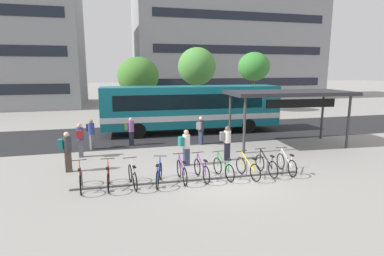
{
  "coord_description": "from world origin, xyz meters",
  "views": [
    {
      "loc": [
        -4.34,
        -11.2,
        4.29
      ],
      "look_at": [
        -0.25,
        4.23,
        1.3
      ],
      "focal_mm": 29.16,
      "sensor_mm": 36.0,
      "label": 1
    }
  ],
  "objects_px": {
    "parked_bicycle_purple_4": "(182,172)",
    "parked_bicycle_black_8": "(266,165)",
    "commuter_black_pack_0": "(91,132)",
    "street_tree_0": "(138,76)",
    "parked_bicycle_red_1": "(108,178)",
    "commuter_grey_pack_2": "(201,129)",
    "parked_bicycle_red_0": "(80,180)",
    "commuter_olive_pack_3": "(130,129)",
    "commuter_red_pack_4": "(80,138)",
    "parked_bicycle_blue_3": "(159,175)",
    "city_bus": "(192,107)",
    "street_tree_1": "(254,67)",
    "transit_shelter": "(289,94)",
    "commuter_teal_pack_5": "(67,149)",
    "parked_bicycle_purple_5": "(202,170)",
    "parked_bicycle_silver_2": "(133,177)",
    "parked_bicycle_green_6": "(223,169)",
    "street_tree_2": "(197,67)",
    "parked_bicycle_yellow_7": "(248,168)",
    "commuter_teal_pack_6": "(186,145)",
    "parked_bicycle_white_9": "(286,164)",
    "commuter_grey_pack_1": "(227,141)"
  },
  "relations": [
    {
      "from": "commuter_grey_pack_1",
      "to": "commuter_teal_pack_6",
      "type": "xyz_separation_m",
      "value": [
        -2.08,
        -0.3,
        -0.01
      ]
    },
    {
      "from": "parked_bicycle_purple_4",
      "to": "street_tree_0",
      "type": "bearing_deg",
      "value": 0.53
    },
    {
      "from": "parked_bicycle_yellow_7",
      "to": "commuter_black_pack_0",
      "type": "xyz_separation_m",
      "value": [
        -6.32,
        6.4,
        0.57
      ]
    },
    {
      "from": "parked_bicycle_white_9",
      "to": "street_tree_0",
      "type": "bearing_deg",
      "value": 19.45
    },
    {
      "from": "parked_bicycle_green_6",
      "to": "street_tree_2",
      "type": "relative_size",
      "value": 0.27
    },
    {
      "from": "commuter_teal_pack_6",
      "to": "parked_bicycle_red_0",
      "type": "bearing_deg",
      "value": -167.98
    },
    {
      "from": "parked_bicycle_purple_5",
      "to": "street_tree_0",
      "type": "bearing_deg",
      "value": -0.64
    },
    {
      "from": "commuter_black_pack_0",
      "to": "street_tree_2",
      "type": "relative_size",
      "value": 0.26
    },
    {
      "from": "parked_bicycle_silver_2",
      "to": "parked_bicycle_green_6",
      "type": "height_order",
      "value": "same"
    },
    {
      "from": "commuter_grey_pack_1",
      "to": "commuter_red_pack_4",
      "type": "relative_size",
      "value": 0.98
    },
    {
      "from": "parked_bicycle_purple_4",
      "to": "parked_bicycle_black_8",
      "type": "distance_m",
      "value": 3.58
    },
    {
      "from": "city_bus",
      "to": "parked_bicycle_purple_4",
      "type": "bearing_deg",
      "value": -105.35
    },
    {
      "from": "parked_bicycle_blue_3",
      "to": "street_tree_1",
      "type": "distance_m",
      "value": 22.93
    },
    {
      "from": "parked_bicycle_yellow_7",
      "to": "commuter_teal_pack_6",
      "type": "relative_size",
      "value": 1.03
    },
    {
      "from": "parked_bicycle_red_1",
      "to": "commuter_teal_pack_5",
      "type": "height_order",
      "value": "commuter_teal_pack_5"
    },
    {
      "from": "commuter_teal_pack_5",
      "to": "commuter_red_pack_4",
      "type": "bearing_deg",
      "value": 78.52
    },
    {
      "from": "transit_shelter",
      "to": "street_tree_0",
      "type": "distance_m",
      "value": 13.87
    },
    {
      "from": "parked_bicycle_black_8",
      "to": "commuter_red_pack_4",
      "type": "distance_m",
      "value": 9.01
    },
    {
      "from": "commuter_red_pack_4",
      "to": "street_tree_0",
      "type": "distance_m",
      "value": 12.36
    },
    {
      "from": "parked_bicycle_silver_2",
      "to": "parked_bicycle_white_9",
      "type": "bearing_deg",
      "value": -96.66
    },
    {
      "from": "parked_bicycle_silver_2",
      "to": "parked_bicycle_blue_3",
      "type": "relative_size",
      "value": 1.03
    },
    {
      "from": "parked_bicycle_black_8",
      "to": "street_tree_0",
      "type": "xyz_separation_m",
      "value": [
        -3.71,
        16.07,
        3.36
      ]
    },
    {
      "from": "parked_bicycle_red_1",
      "to": "street_tree_2",
      "type": "height_order",
      "value": "street_tree_2"
    },
    {
      "from": "street_tree_2",
      "to": "city_bus",
      "type": "bearing_deg",
      "value": -108.24
    },
    {
      "from": "commuter_grey_pack_1",
      "to": "street_tree_1",
      "type": "xyz_separation_m",
      "value": [
        9.15,
        16.19,
        3.62
      ]
    },
    {
      "from": "parked_bicycle_white_9",
      "to": "street_tree_1",
      "type": "bearing_deg",
      "value": -18.12
    },
    {
      "from": "parked_bicycle_red_0",
      "to": "transit_shelter",
      "type": "xyz_separation_m",
      "value": [
        10.9,
        4.13,
        2.55
      ]
    },
    {
      "from": "commuter_teal_pack_6",
      "to": "street_tree_2",
      "type": "xyz_separation_m",
      "value": [
        4.55,
        14.28,
        3.62
      ]
    },
    {
      "from": "parked_bicycle_red_0",
      "to": "commuter_olive_pack_3",
      "type": "relative_size",
      "value": 1.06
    },
    {
      "from": "parked_bicycle_green_6",
      "to": "commuter_teal_pack_6",
      "type": "relative_size",
      "value": 1.03
    },
    {
      "from": "parked_bicycle_red_1",
      "to": "commuter_grey_pack_2",
      "type": "bearing_deg",
      "value": -41.6
    },
    {
      "from": "parked_bicycle_purple_5",
      "to": "street_tree_1",
      "type": "relative_size",
      "value": 0.28
    },
    {
      "from": "parked_bicycle_white_9",
      "to": "commuter_black_pack_0",
      "type": "bearing_deg",
      "value": 55.72
    },
    {
      "from": "commuter_black_pack_0",
      "to": "street_tree_0",
      "type": "height_order",
      "value": "street_tree_0"
    },
    {
      "from": "street_tree_1",
      "to": "transit_shelter",
      "type": "bearing_deg",
      "value": -108.3
    },
    {
      "from": "parked_bicycle_red_1",
      "to": "parked_bicycle_red_0",
      "type": "bearing_deg",
      "value": 86.94
    },
    {
      "from": "commuter_grey_pack_2",
      "to": "commuter_red_pack_4",
      "type": "bearing_deg",
      "value": 139.93
    },
    {
      "from": "commuter_teal_pack_6",
      "to": "street_tree_1",
      "type": "xyz_separation_m",
      "value": [
        11.24,
        16.5,
        3.64
      ]
    },
    {
      "from": "city_bus",
      "to": "commuter_teal_pack_5",
      "type": "xyz_separation_m",
      "value": [
        -7.32,
        -6.89,
        -0.77
      ]
    },
    {
      "from": "parked_bicycle_purple_4",
      "to": "transit_shelter",
      "type": "bearing_deg",
      "value": -59.62
    },
    {
      "from": "parked_bicycle_black_8",
      "to": "commuter_black_pack_0",
      "type": "bearing_deg",
      "value": 45.52
    },
    {
      "from": "transit_shelter",
      "to": "commuter_grey_pack_1",
      "type": "relative_size",
      "value": 4.22
    },
    {
      "from": "parked_bicycle_silver_2",
      "to": "parked_bicycle_green_6",
      "type": "relative_size",
      "value": 1.0
    },
    {
      "from": "parked_bicycle_blue_3",
      "to": "city_bus",
      "type": "bearing_deg",
      "value": -6.5
    },
    {
      "from": "parked_bicycle_yellow_7",
      "to": "commuter_teal_pack_5",
      "type": "distance_m",
      "value": 7.6
    },
    {
      "from": "parked_bicycle_black_8",
      "to": "commuter_grey_pack_2",
      "type": "distance_m",
      "value": 5.88
    },
    {
      "from": "commuter_grey_pack_2",
      "to": "commuter_olive_pack_3",
      "type": "relative_size",
      "value": 1.01
    },
    {
      "from": "city_bus",
      "to": "parked_bicycle_yellow_7",
      "type": "distance_m",
      "value": 9.6
    },
    {
      "from": "parked_bicycle_red_0",
      "to": "parked_bicycle_red_1",
      "type": "bearing_deg",
      "value": -98.82
    },
    {
      "from": "commuter_black_pack_0",
      "to": "parked_bicycle_black_8",
      "type": "bearing_deg",
      "value": 22.52
    }
  ]
}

